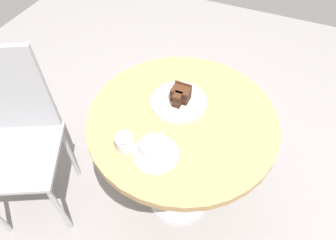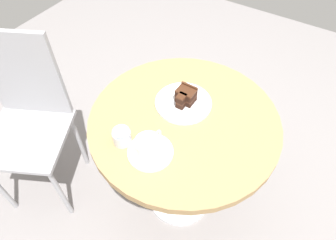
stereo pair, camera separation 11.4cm
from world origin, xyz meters
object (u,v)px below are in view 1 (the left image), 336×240
Objects in this scene: saucer at (156,154)px; cafe_chair at (14,128)px; sugar_pot at (125,141)px; fork at (195,102)px; napkin at (178,99)px; cake_slice at (180,94)px; cake_plate at (179,101)px; coffee_cup at (154,148)px; teaspoon at (149,164)px.

cafe_chair is at bearing 93.02° from saucer.
cafe_chair is 12.80× the size of sugar_pot.
napkin is at bearing -128.69° from fork.
sugar_pot reaches higher than fork.
cake_slice reaches higher than napkin.
coffee_cup is at bearing -176.15° from cake_plate.
saucer is at bearing -114.31° from teaspoon.
coffee_cup reaches higher than cake_plate.
teaspoon is at bearing 179.89° from coffee_cup.
fork is at bearing -28.17° from sugar_pot.
fork reaches higher than saucer.
cafe_chair reaches higher than fork.
cake_plate is 0.07m from fork.
saucer reaches higher than napkin.
cafe_chair reaches higher than cake_plate.
cake_plate is 2.10× the size of fork.
sugar_pot reaches higher than saucer.
cafe_chair is (-0.04, 0.70, -0.15)m from saucer.
sugar_pot is (-0.01, 0.11, -0.01)m from coffee_cup.
coffee_cup is 0.30m from fork.
cake_slice is (0.28, 0.02, 0.04)m from saucer.
fork is (0.01, -0.06, -0.03)m from cake_slice.
cake_slice is at bearing -18.76° from sugar_pot.
cake_plate reaches higher than napkin.
cake_plate is at bearing -144.11° from napkin.
fork is at bearing -9.50° from coffee_cup.
coffee_cup is at bearing -111.09° from teaspoon.
cake_plate is 3.24× the size of sugar_pot.
cake_plate is at bearing 3.85° from coffee_cup.
fork is 0.12× the size of cafe_chair.
coffee_cup is at bearing -85.14° from sugar_pot.
fork is at bearing -119.18° from teaspoon.
napkin is at bearing 35.89° from cake_plate.
cake_plate is 0.76m from cafe_chair.
coffee_cup is 1.14× the size of fork.
cake_slice is (0.01, -0.00, 0.04)m from cake_plate.
cake_plate is 0.31m from sugar_pot.
fork is 0.60× the size of napkin.
teaspoon is 0.34m from napkin.
saucer is 0.05m from teaspoon.
fork is (0.30, -0.05, -0.03)m from coffee_cup.
cake_plate is at bearing 4.51° from saucer.
napkin is 2.59× the size of sugar_pot.
sugar_pot reaches higher than cake_plate.
fork is at bearing -2.42° from cafe_chair.
teaspoon is 1.27× the size of sugar_pot.
coffee_cup is 1.39× the size of teaspoon.
napkin is (-0.00, 0.08, -0.01)m from fork.
teaspoon is at bearing -27.62° from cafe_chair.
napkin is (0.01, 0.01, -0.04)m from cake_slice.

